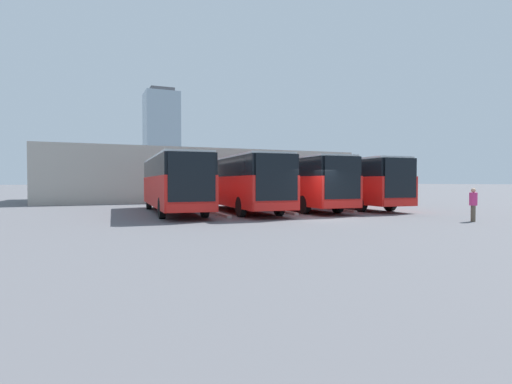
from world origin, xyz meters
TOP-DOWN VIEW (x-y plane):
  - ground_plane at (0.00, 0.00)m, footprint 600.00×600.00m
  - bus_0 at (-6.09, -6.42)m, footprint 3.19×12.31m
  - curb_divider_0 at (-4.06, -4.61)m, footprint 0.52×5.01m
  - bus_1 at (-2.03, -6.32)m, footprint 3.19×12.31m
  - curb_divider_1 at (0.00, -4.51)m, footprint 0.52×5.01m
  - bus_2 at (2.03, -6.00)m, footprint 3.19×12.31m
  - curb_divider_2 at (4.06, -4.20)m, footprint 0.52×5.01m
  - bus_3 at (6.09, -6.56)m, footprint 3.19×12.31m
  - pedestrian at (-5.80, 4.27)m, footprint 0.49×0.49m
  - station_building at (0.00, -23.47)m, footprint 30.08×14.71m
  - office_tower at (-30.38, -221.56)m, footprint 19.27×19.27m

SIDE VIEW (x-z plane):
  - ground_plane at x=0.00m, z-range 0.00..0.00m
  - curb_divider_0 at x=-4.06m, z-range 0.00..0.15m
  - curb_divider_1 at x=0.00m, z-range 0.00..0.15m
  - curb_divider_2 at x=4.06m, z-range 0.00..0.15m
  - pedestrian at x=-5.80m, z-range 0.06..1.63m
  - bus_0 at x=-6.09m, z-range 0.19..3.56m
  - bus_1 at x=-2.03m, z-range 0.19..3.56m
  - bus_2 at x=2.03m, z-range 0.19..3.56m
  - bus_3 at x=6.09m, z-range 0.19..3.56m
  - station_building at x=0.00m, z-range 0.03..5.02m
  - office_tower at x=-30.38m, z-range -0.60..56.06m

